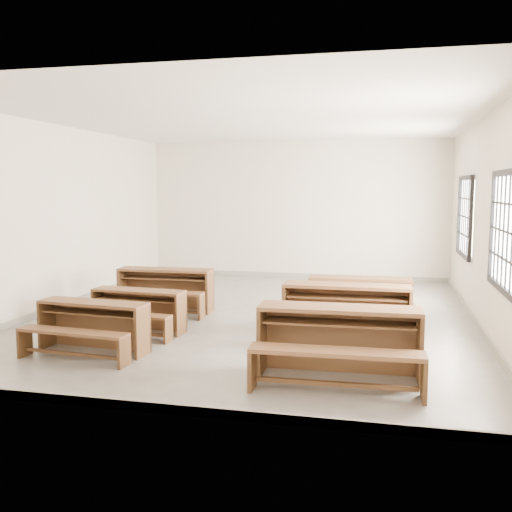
% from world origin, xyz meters
% --- Properties ---
extents(room, '(8.50, 8.50, 3.20)m').
position_xyz_m(room, '(0.09, 0.00, 2.14)').
color(room, gray).
rests_on(room, ground).
extents(desk_set_0, '(1.53, 0.89, 0.66)m').
position_xyz_m(desk_set_0, '(-1.59, -2.56, 0.38)').
color(desk_set_0, brown).
rests_on(desk_set_0, ground).
extents(desk_set_1, '(1.44, 0.83, 0.63)m').
position_xyz_m(desk_set_1, '(-1.46, -1.45, 0.37)').
color(desk_set_1, brown).
rests_on(desk_set_1, ground).
extents(desk_set_2, '(1.64, 0.88, 0.73)m').
position_xyz_m(desk_set_2, '(-1.61, -0.01, 0.43)').
color(desk_set_2, brown).
rests_on(desk_set_2, ground).
extents(desk_set_3, '(1.82, 0.98, 0.81)m').
position_xyz_m(desk_set_3, '(1.60, -2.89, 0.47)').
color(desk_set_3, brown).
rests_on(desk_set_3, ground).
extents(desk_set_4, '(1.76, 0.93, 0.79)m').
position_xyz_m(desk_set_4, '(1.57, -1.28, 0.46)').
color(desk_set_4, brown).
rests_on(desk_set_4, ground).
extents(desk_set_5, '(1.63, 0.91, 0.72)m').
position_xyz_m(desk_set_5, '(1.70, -0.13, 0.42)').
color(desk_set_5, brown).
rests_on(desk_set_5, ground).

